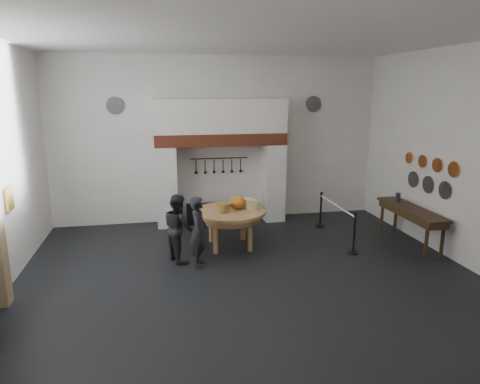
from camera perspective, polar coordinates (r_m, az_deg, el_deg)
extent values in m
cube|color=black|center=(8.63, 1.26, -11.12)|extent=(9.00, 8.00, 0.02)
cube|color=silver|center=(7.90, 1.44, 20.08)|extent=(9.00, 8.00, 0.02)
cube|color=white|center=(11.86, -2.85, 6.96)|extent=(9.00, 0.02, 4.50)
cube|color=white|center=(4.25, 13.09, -5.25)|extent=(9.00, 0.02, 4.50)
cube|color=white|center=(9.94, 27.65, 4.19)|extent=(0.02, 8.00, 4.50)
cube|color=silver|center=(11.59, -9.77, 0.73)|extent=(0.55, 0.70, 2.15)
cube|color=silver|center=(12.01, 4.44, 1.34)|extent=(0.55, 0.70, 2.15)
cube|color=#9E442B|center=(11.51, -2.60, 7.06)|extent=(3.50, 0.72, 0.32)
cube|color=silver|center=(11.46, -2.63, 10.10)|extent=(3.50, 0.70, 0.90)
cube|color=black|center=(11.98, -2.55, -2.74)|extent=(1.90, 0.45, 0.50)
cylinder|color=black|center=(11.85, -2.77, 4.51)|extent=(1.60, 0.02, 0.02)
cube|color=gold|center=(9.12, -28.39, -0.79)|extent=(0.05, 0.34, 0.44)
cylinder|color=tan|center=(9.90, -1.36, -2.66)|extent=(2.00, 2.00, 0.07)
ellipsoid|color=orange|center=(9.98, -0.33, -1.39)|extent=(0.36, 0.36, 0.31)
cube|color=#DCCA83|center=(9.91, 1.54, -1.72)|extent=(0.22, 0.22, 0.24)
cube|color=#FFF698|center=(10.19, 1.06, -1.40)|extent=(0.18, 0.18, 0.20)
cone|color=olive|center=(9.70, -2.09, -2.12)|extent=(0.39, 0.39, 0.22)
ellipsoid|color=#9A5B36|center=(10.19, -2.25, -1.61)|extent=(0.31, 0.18, 0.13)
imported|color=black|center=(8.87, -5.51, -5.30)|extent=(0.45, 0.60, 1.49)
imported|color=#222227|center=(9.23, -8.23, -4.72)|extent=(0.79, 0.87, 1.46)
cube|color=#392714|center=(10.78, 21.88, -2.15)|extent=(0.55, 2.20, 0.06)
cylinder|color=#454549|center=(11.23, 20.31, -0.67)|extent=(0.12, 0.12, 0.22)
cylinder|color=#C6662D|center=(10.12, 26.59, 2.71)|extent=(0.03, 0.34, 0.34)
cylinder|color=#C6662D|center=(10.55, 24.80, 3.28)|extent=(0.03, 0.32, 0.32)
cylinder|color=#C6662D|center=(10.99, 23.14, 3.80)|extent=(0.03, 0.30, 0.30)
cylinder|color=#C6662D|center=(11.45, 21.62, 4.28)|extent=(0.03, 0.28, 0.28)
cylinder|color=#4C4C51|center=(10.37, 25.64, 0.21)|extent=(0.03, 0.40, 0.40)
cylinder|color=#4C4C51|center=(10.84, 23.78, 0.92)|extent=(0.03, 0.40, 0.40)
cylinder|color=#4C4C51|center=(11.32, 22.07, 1.58)|extent=(0.03, 0.40, 0.40)
cylinder|color=#4C4C51|center=(11.67, -16.36, 11.02)|extent=(0.44, 0.03, 0.44)
cylinder|color=#4C4C51|center=(12.43, 9.79, 11.48)|extent=(0.44, 0.03, 0.44)
cylinder|color=black|center=(9.90, 14.99, -5.50)|extent=(0.05, 0.05, 0.90)
cylinder|color=black|center=(11.64, 10.72, -2.43)|extent=(0.05, 0.05, 0.90)
cylinder|color=white|center=(10.65, 12.79, -1.79)|extent=(0.04, 2.00, 0.04)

